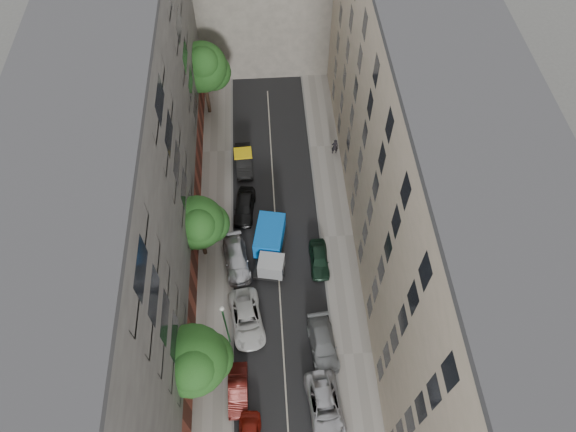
{
  "coord_description": "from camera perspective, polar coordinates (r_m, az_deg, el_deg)",
  "views": [
    {
      "loc": [
        -0.54,
        -24.62,
        39.57
      ],
      "look_at": [
        0.95,
        -1.54,
        6.0
      ],
      "focal_mm": 32.0,
      "sensor_mm": 36.0,
      "label": 1
    }
  ],
  "objects": [
    {
      "name": "tree_near",
      "position": [
        36.87,
        -10.42,
        -15.7
      ],
      "size": [
        5.24,
        4.97,
        7.7
      ],
      "color": "#382619",
      "rests_on": "sidewalk_left"
    },
    {
      "name": "car_right_2",
      "position": [
        44.89,
        3.48,
        -4.8
      ],
      "size": [
        1.6,
        3.96,
        1.35
      ],
      "primitive_type": "imported",
      "rotation": [
        0.0,
        0.0,
        0.0
      ],
      "color": "black",
      "rests_on": "ground"
    },
    {
      "name": "car_left_5",
      "position": [
        51.41,
        -4.95,
        6.12
      ],
      "size": [
        1.79,
        4.56,
        1.48
      ],
      "primitive_type": "imported",
      "rotation": [
        0.0,
        0.0,
        0.05
      ],
      "color": "black",
      "rests_on": "ground"
    },
    {
      "name": "pedestrian",
      "position": [
        52.21,
        5.22,
        7.7
      ],
      "size": [
        0.72,
        0.49,
        1.92
      ],
      "primitive_type": "imported",
      "rotation": [
        0.0,
        0.0,
        3.19
      ],
      "color": "black",
      "rests_on": "sidewalk_right"
    },
    {
      "name": "sidewalk_right",
      "position": [
        46.93,
        5.44,
        -2.27
      ],
      "size": [
        3.0,
        44.0,
        0.15
      ],
      "primitive_type": "cube",
      "color": "gray",
      "rests_on": "ground"
    },
    {
      "name": "car_left_3",
      "position": [
        44.96,
        -5.76,
        -4.82
      ],
      "size": [
        2.77,
        5.26,
        1.45
      ],
      "primitive_type": "imported",
      "rotation": [
        0.0,
        0.0,
        0.15
      ],
      "color": "#BCBCC1",
      "rests_on": "ground"
    },
    {
      "name": "building_right",
      "position": [
        40.17,
        14.39,
        5.81
      ],
      "size": [
        8.0,
        44.0,
        20.0
      ],
      "primitive_type": "cube",
      "color": "#BFAB95",
      "rests_on": "ground"
    },
    {
      "name": "car_left_1",
      "position": [
        40.59,
        -5.56,
        -18.69
      ],
      "size": [
        1.47,
        4.12,
        1.36
      ],
      "primitive_type": "imported",
      "rotation": [
        0.0,
        0.0,
        -0.01
      ],
      "color": "#49120E",
      "rests_on": "ground"
    },
    {
      "name": "road_surface",
      "position": [
        46.6,
        -1.28,
        -2.69
      ],
      "size": [
        8.0,
        44.0,
        0.02
      ],
      "primitive_type": "cube",
      "color": "black",
      "rests_on": "ground"
    },
    {
      "name": "car_left_2",
      "position": [
        42.37,
        -4.6,
        -11.33
      ],
      "size": [
        3.21,
        5.67,
        1.49
      ],
      "primitive_type": "imported",
      "rotation": [
        0.0,
        0.0,
        0.14
      ],
      "color": "silver",
      "rests_on": "ground"
    },
    {
      "name": "sidewalk_left",
      "position": [
        46.81,
        -8.03,
        -2.99
      ],
      "size": [
        3.0,
        44.0,
        0.15
      ],
      "primitive_type": "cube",
      "color": "gray",
      "rests_on": "ground"
    },
    {
      "name": "tree_far",
      "position": [
        53.6,
        -9.38,
        15.81
      ],
      "size": [
        5.29,
        5.01,
        8.69
      ],
      "color": "#382619",
      "rests_on": "sidewalk_left"
    },
    {
      "name": "car_right_0",
      "position": [
        40.15,
        4.14,
        -20.33
      ],
      "size": [
        2.98,
        5.53,
        1.47
      ],
      "primitive_type": "imported",
      "rotation": [
        0.0,
        0.0,
        0.1
      ],
      "color": "#B7B7BC",
      "rests_on": "ground"
    },
    {
      "name": "lamp_post",
      "position": [
        38.73,
        -7.01,
        -11.6
      ],
      "size": [
        0.36,
        0.36,
        6.5
      ],
      "color": "#185424",
      "rests_on": "sidewalk_left"
    },
    {
      "name": "building_left",
      "position": [
        39.88,
        -17.59,
        4.17
      ],
      "size": [
        8.0,
        44.0,
        20.0
      ],
      "primitive_type": "cube",
      "color": "#494644",
      "rests_on": "ground"
    },
    {
      "name": "ground",
      "position": [
        46.61,
        -1.28,
        -2.69
      ],
      "size": [
        120.0,
        120.0,
        0.0
      ],
      "primitive_type": "plane",
      "color": "#4C4C49",
      "rests_on": "ground"
    },
    {
      "name": "car_left_4",
      "position": [
        47.93,
        -4.85,
        1.06
      ],
      "size": [
        2.32,
        4.6,
        1.5
      ],
      "primitive_type": "imported",
      "rotation": [
        0.0,
        0.0,
        -0.13
      ],
      "color": "black",
      "rests_on": "ground"
    },
    {
      "name": "tarp_truck",
      "position": [
        44.65,
        -2.0,
        -3.25
      ],
      "size": [
        3.27,
        6.06,
        2.63
      ],
      "rotation": [
        0.0,
        0.0,
        -0.2
      ],
      "color": "black",
      "rests_on": "ground"
    },
    {
      "name": "car_right_1",
      "position": [
        41.58,
        3.91,
        -14.03
      ],
      "size": [
        2.42,
        5.05,
        1.42
      ],
      "primitive_type": "imported",
      "rotation": [
        0.0,
        0.0,
        0.09
      ],
      "color": "gray",
      "rests_on": "ground"
    },
    {
      "name": "tree_mid",
      "position": [
        42.35,
        -9.88,
        -0.94
      ],
      "size": [
        4.83,
        4.48,
        7.13
      ],
      "color": "#382619",
      "rests_on": "sidewalk_left"
    }
  ]
}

